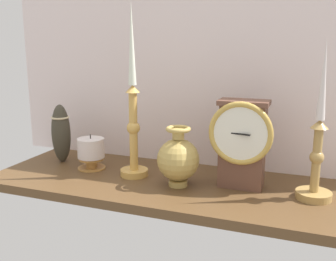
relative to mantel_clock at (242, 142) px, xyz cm
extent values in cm
cube|color=brown|center=(-18.06, -2.19, -13.41)|extent=(100.00, 36.00, 2.40)
cube|color=silver|center=(-18.06, 16.31, 20.29)|extent=(120.00, 2.00, 65.00)
cube|color=brown|center=(0.00, 0.77, -1.48)|extent=(11.16, 6.27, 21.46)
cube|color=brown|center=(0.00, 0.77, 9.85)|extent=(12.50, 7.02, 1.20)
torus|color=gold|center=(0.00, -2.77, 2.67)|extent=(15.97, 1.45, 15.97)
cylinder|color=white|center=(0.00, -2.87, 2.67)|extent=(13.36, 0.40, 13.36)
cube|color=black|center=(0.00, -3.17, 2.67)|extent=(5.11, 1.48, 0.30)
cylinder|color=gold|center=(-29.63, -1.34, -11.31)|extent=(7.79, 7.79, 1.80)
cylinder|color=gold|center=(-29.63, -1.34, 0.44)|extent=(2.32, 2.32, 21.70)
sphere|color=gold|center=(-29.63, -1.34, 1.53)|extent=(3.71, 3.71, 3.71)
cone|color=gold|center=(-29.63, -1.34, 12.29)|extent=(3.90, 3.90, 2.00)
cone|color=white|center=(-29.63, -1.34, 24.12)|extent=(2.15, 2.15, 21.66)
cylinder|color=#AD8748|center=(17.90, -1.31, -11.31)|extent=(8.46, 8.46, 1.80)
cylinder|color=#AD8748|center=(17.90, -1.31, -2.65)|extent=(2.10, 2.10, 15.51)
sphere|color=#AD8748|center=(17.90, -1.31, -1.88)|extent=(3.35, 3.35, 3.35)
cone|color=#AD8748|center=(17.90, -1.31, 6.10)|extent=(4.11, 4.11, 2.00)
cone|color=silver|center=(17.90, -1.31, 16.38)|extent=(2.13, 2.13, 18.55)
cylinder|color=tan|center=(-15.43, -4.60, -11.41)|extent=(4.95, 4.95, 1.60)
sphere|color=tan|center=(-15.43, -4.60, -5.11)|extent=(11.00, 11.00, 11.00)
cylinder|color=tan|center=(-15.43, -4.60, 1.68)|extent=(3.08, 3.08, 2.57)
torus|color=tan|center=(-15.43, -4.60, 2.97)|extent=(6.42, 6.42, 1.16)
cylinder|color=#B9823D|center=(-44.23, -0.01, -10.72)|extent=(3.26, 3.26, 2.98)
cylinder|color=#B9823D|center=(-44.23, -0.01, -11.81)|extent=(8.15, 8.15, 0.80)
cylinder|color=#B9823D|center=(-44.23, -0.01, -9.23)|extent=(7.34, 7.34, 0.60)
cylinder|color=silver|center=(-44.23, -0.01, -5.96)|extent=(7.89, 7.89, 5.72)
cylinder|color=black|center=(-44.23, -0.01, -2.50)|extent=(0.30, 0.30, 1.20)
ellipsoid|color=#3A3629|center=(-56.19, 2.45, -3.14)|extent=(5.77, 5.77, 18.13)
torus|color=#CCB78C|center=(-56.19, 2.45, 1.93)|extent=(5.50, 5.50, 0.60)
camera|label=1|loc=(16.81, -97.43, 24.95)|focal=42.49mm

